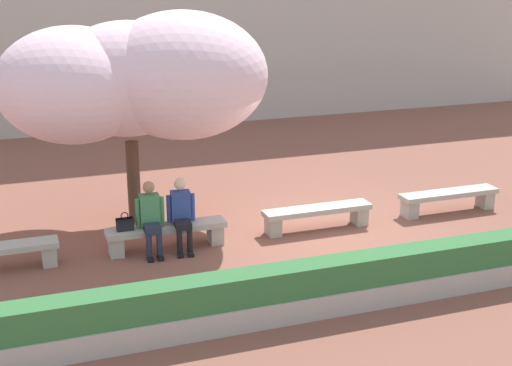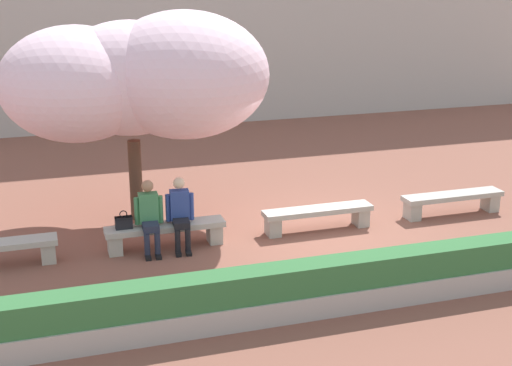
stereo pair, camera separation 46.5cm
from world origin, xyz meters
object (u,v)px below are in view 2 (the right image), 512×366
object	(u,v)px
stone_bench_near_east	(452,200)
cherry_tree_main	(136,78)
person_seated_right	(180,211)
handbag	(124,222)
stone_bench_near_west	(165,231)
person_seated_left	(149,214)
stone_bench_center	(318,215)

from	to	relation	value
stone_bench_near_east	cherry_tree_main	world-z (taller)	cherry_tree_main
person_seated_right	stone_bench_near_east	bearing A→B (deg)	0.54
person_seated_right	handbag	distance (m)	1.01
stone_bench_near_west	person_seated_left	bearing A→B (deg)	-169.33
handbag	cherry_tree_main	size ratio (longest dim) A/B	0.07
person_seated_right	person_seated_left	bearing A→B (deg)	-179.97
cherry_tree_main	stone_bench_near_west	bearing A→B (deg)	-84.02
stone_bench_center	stone_bench_near_east	world-z (taller)	same
stone_bench_center	stone_bench_near_east	size ratio (longest dim) A/B	1.00
stone_bench_near_west	handbag	world-z (taller)	handbag
stone_bench_near_west	cherry_tree_main	xyz separation A→B (m)	(-0.17, 1.61, 2.52)
person_seated_left	stone_bench_near_west	bearing A→B (deg)	10.67
person_seated_left	handbag	xyz separation A→B (m)	(-0.45, 0.06, -0.12)
person_seated_left	cherry_tree_main	distance (m)	2.71
cherry_tree_main	person_seated_left	bearing A→B (deg)	-93.96
stone_bench_near_west	person_seated_right	xyz separation A→B (m)	(0.27, -0.05, 0.39)
stone_bench_near_east	handbag	bearing A→B (deg)	179.95
person_seated_right	handbag	world-z (taller)	person_seated_right
handbag	person_seated_left	bearing A→B (deg)	-7.59
handbag	cherry_tree_main	distance (m)	2.82
stone_bench_near_west	person_seated_left	distance (m)	0.48
stone_bench_near_west	stone_bench_center	size ratio (longest dim) A/B	1.00
stone_bench_near_west	cherry_tree_main	size ratio (longest dim) A/B	0.43
person_seated_right	cherry_tree_main	world-z (taller)	cherry_tree_main
person_seated_left	handbag	distance (m)	0.47
person_seated_right	handbag	xyz separation A→B (m)	(-1.00, 0.06, -0.12)
person_seated_left	stone_bench_center	bearing A→B (deg)	0.95
person_seated_left	person_seated_right	world-z (taller)	same
stone_bench_center	person_seated_right	world-z (taller)	person_seated_right
stone_bench_center	person_seated_right	size ratio (longest dim) A/B	1.67
cherry_tree_main	stone_bench_near_east	bearing A→B (deg)	-14.85
stone_bench_near_east	handbag	xyz separation A→B (m)	(-6.63, 0.01, 0.27)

